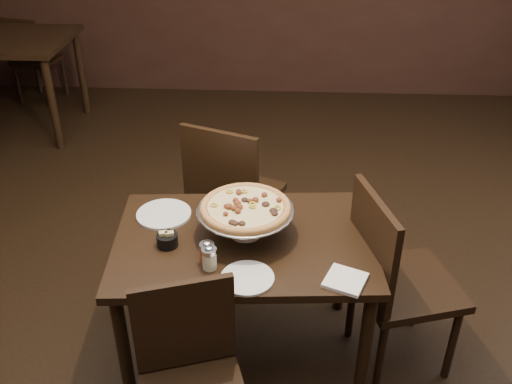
{
  "coord_description": "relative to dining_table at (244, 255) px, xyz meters",
  "views": [
    {
      "loc": [
        0.23,
        -2.01,
        2.17
      ],
      "look_at": [
        0.12,
        0.03,
        0.91
      ],
      "focal_mm": 40.0,
      "sensor_mm": 36.0,
      "label": 1
    }
  ],
  "objects": [
    {
      "name": "plate_left",
      "position": [
        -0.38,
        0.16,
        0.1
      ],
      "size": [
        0.25,
        0.25,
        0.01
      ],
      "primitive_type": "cylinder",
      "color": "white",
      "rests_on": "dining_table"
    },
    {
      "name": "dining_table",
      "position": [
        0.0,
        0.0,
        0.0
      ],
      "size": [
        1.17,
        0.83,
        0.7
      ],
      "rotation": [
        0.0,
        0.0,
        0.07
      ],
      "color": "black",
      "rests_on": "ground"
    },
    {
      "name": "chair_side",
      "position": [
        0.67,
        0.01,
        -0.1
      ],
      "size": [
        0.54,
        0.54,
        0.94
      ],
      "rotation": [
        0.0,
        0.0,
        1.85
      ],
      "color": "black",
      "rests_on": "ground"
    },
    {
      "name": "bg_chair_far",
      "position": [
        -2.23,
        3.13,
        -0.16
      ],
      "size": [
        0.46,
        0.46,
        0.83
      ],
      "rotation": [
        0.0,
        0.0,
        2.91
      ],
      "color": "black",
      "rests_on": "ground"
    },
    {
      "name": "room",
      "position": [
        -0.01,
        0.04,
        0.79
      ],
      "size": [
        6.04,
        7.04,
        2.84
      ],
      "color": "black",
      "rests_on": "ground"
    },
    {
      "name": "pepper_flake_shaker",
      "position": [
        -0.14,
        -0.18,
        0.14
      ],
      "size": [
        0.06,
        0.06,
        0.11
      ],
      "color": "maroon",
      "rests_on": "dining_table"
    },
    {
      "name": "napkin_stack",
      "position": [
        0.42,
        -0.26,
        0.1
      ],
      "size": [
        0.2,
        0.2,
        0.02
      ],
      "primitive_type": "cube",
      "rotation": [
        0.0,
        0.0,
        -0.4
      ],
      "color": "white",
      "rests_on": "dining_table"
    },
    {
      "name": "packet_caddy",
      "position": [
        -0.32,
        -0.07,
        0.12
      ],
      "size": [
        0.09,
        0.09,
        0.07
      ],
      "rotation": [
        0.0,
        0.0,
        0.27
      ],
      "color": "black",
      "rests_on": "dining_table"
    },
    {
      "name": "serving_spatula",
      "position": [
        0.11,
        -0.06,
        0.23
      ],
      "size": [
        0.15,
        0.15,
        0.02
      ],
      "rotation": [
        0.0,
        0.0,
        -0.95
      ],
      "color": "silver",
      "rests_on": "pizza_stand"
    },
    {
      "name": "parmesan_shaker",
      "position": [
        -0.12,
        -0.21,
        0.14
      ],
      "size": [
        0.06,
        0.06,
        0.11
      ],
      "color": "beige",
      "rests_on": "dining_table"
    },
    {
      "name": "plate_near",
      "position": [
        0.03,
        -0.27,
        0.1
      ],
      "size": [
        0.21,
        0.21,
        0.01
      ],
      "primitive_type": "cylinder",
      "color": "white",
      "rests_on": "dining_table"
    },
    {
      "name": "chair_near",
      "position": [
        -0.16,
        -0.55,
        -0.16
      ],
      "size": [
        0.48,
        0.48,
        0.83
      ],
      "rotation": [
        0.0,
        0.0,
        0.3
      ],
      "color": "black",
      "rests_on": "ground"
    },
    {
      "name": "chair_far",
      "position": [
        -0.12,
        0.69,
        -0.1
      ],
      "size": [
        0.57,
        0.57,
        0.94
      ],
      "rotation": [
        0.0,
        0.0,
        2.77
      ],
      "color": "black",
      "rests_on": "ground"
    },
    {
      "name": "pizza_stand",
      "position": [
        0.01,
        0.03,
        0.23
      ],
      "size": [
        0.42,
        0.42,
        0.17
      ],
      "color": "silver",
      "rests_on": "dining_table"
    }
  ]
}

